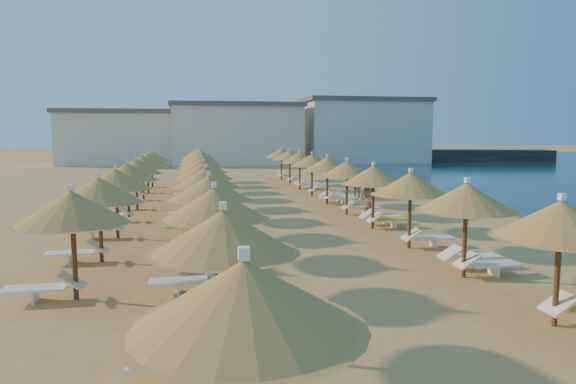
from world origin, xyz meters
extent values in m
plane|color=tan|center=(0.00, 0.00, 0.00)|extent=(220.00, 220.00, 0.00)
cube|color=black|center=(27.22, 45.51, 0.75)|extent=(30.16, 10.32, 1.50)
cube|color=silver|center=(-12.26, 46.87, 3.00)|extent=(15.00, 8.00, 6.00)
cube|color=#59514C|center=(-12.26, 46.87, 6.25)|extent=(15.60, 8.48, 0.50)
cube|color=silver|center=(0.79, 44.29, 3.40)|extent=(15.00, 8.00, 6.80)
cube|color=#59514C|center=(0.79, 44.29, 7.05)|extent=(15.60, 8.48, 0.50)
cube|color=silver|center=(17.14, 45.17, 3.80)|extent=(15.00, 8.00, 7.60)
cube|color=#59514C|center=(17.14, 45.17, 7.85)|extent=(15.60, 8.48, 0.50)
cylinder|color=brown|center=(2.54, -9.03, 1.04)|extent=(0.12, 0.12, 2.08)
cone|color=olive|center=(2.54, -9.03, 2.21)|extent=(2.52, 2.52, 0.76)
cone|color=olive|center=(2.54, -9.03, 1.89)|extent=(2.72, 2.72, 0.12)
cube|color=white|center=(2.54, -9.03, 2.66)|extent=(0.12, 0.12, 0.14)
cylinder|color=brown|center=(2.54, -5.47, 1.04)|extent=(0.12, 0.12, 2.08)
cone|color=olive|center=(2.54, -5.47, 2.21)|extent=(2.52, 2.52, 0.76)
cone|color=olive|center=(2.54, -5.47, 1.89)|extent=(2.72, 2.72, 0.12)
cube|color=white|center=(2.54, -5.47, 2.66)|extent=(0.12, 0.12, 0.14)
cylinder|color=brown|center=(2.54, -1.90, 1.04)|extent=(0.12, 0.12, 2.08)
cone|color=olive|center=(2.54, -1.90, 2.21)|extent=(2.52, 2.52, 0.76)
cone|color=olive|center=(2.54, -1.90, 1.89)|extent=(2.72, 2.72, 0.12)
cube|color=white|center=(2.54, -1.90, 2.66)|extent=(0.12, 0.12, 0.14)
cylinder|color=brown|center=(2.54, 1.66, 1.04)|extent=(0.12, 0.12, 2.08)
cone|color=olive|center=(2.54, 1.66, 2.21)|extent=(2.52, 2.52, 0.76)
cone|color=olive|center=(2.54, 1.66, 1.89)|extent=(2.72, 2.72, 0.12)
cube|color=white|center=(2.54, 1.66, 2.66)|extent=(0.12, 0.12, 0.14)
cylinder|color=brown|center=(2.54, 5.23, 1.04)|extent=(0.12, 0.12, 2.08)
cone|color=olive|center=(2.54, 5.23, 2.21)|extent=(2.52, 2.52, 0.76)
cone|color=olive|center=(2.54, 5.23, 1.89)|extent=(2.72, 2.72, 0.12)
cube|color=white|center=(2.54, 5.23, 2.66)|extent=(0.12, 0.12, 0.14)
cylinder|color=brown|center=(2.54, 8.79, 1.04)|extent=(0.12, 0.12, 2.08)
cone|color=olive|center=(2.54, 8.79, 2.21)|extent=(2.52, 2.52, 0.76)
cone|color=olive|center=(2.54, 8.79, 1.89)|extent=(2.72, 2.72, 0.12)
cube|color=white|center=(2.54, 8.79, 2.66)|extent=(0.12, 0.12, 0.14)
cylinder|color=brown|center=(2.54, 12.36, 1.04)|extent=(0.12, 0.12, 2.08)
cone|color=olive|center=(2.54, 12.36, 2.21)|extent=(2.52, 2.52, 0.76)
cone|color=olive|center=(2.54, 12.36, 1.89)|extent=(2.72, 2.72, 0.12)
cube|color=white|center=(2.54, 12.36, 2.66)|extent=(0.12, 0.12, 0.14)
cylinder|color=brown|center=(2.54, 15.92, 1.04)|extent=(0.12, 0.12, 2.08)
cone|color=olive|center=(2.54, 15.92, 2.21)|extent=(2.52, 2.52, 0.76)
cone|color=olive|center=(2.54, 15.92, 1.89)|extent=(2.72, 2.72, 0.12)
cube|color=white|center=(2.54, 15.92, 2.66)|extent=(0.12, 0.12, 0.14)
cylinder|color=brown|center=(2.54, 19.49, 1.04)|extent=(0.12, 0.12, 2.08)
cone|color=olive|center=(2.54, 19.49, 2.21)|extent=(2.52, 2.52, 0.76)
cone|color=olive|center=(2.54, 19.49, 1.89)|extent=(2.72, 2.72, 0.12)
cube|color=white|center=(2.54, 19.49, 2.66)|extent=(0.12, 0.12, 0.14)
cylinder|color=brown|center=(2.54, 23.05, 1.04)|extent=(0.12, 0.12, 2.08)
cone|color=olive|center=(2.54, 23.05, 2.21)|extent=(2.52, 2.52, 0.76)
cone|color=olive|center=(2.54, 23.05, 1.89)|extent=(2.72, 2.72, 0.12)
cube|color=white|center=(2.54, 23.05, 2.66)|extent=(0.12, 0.12, 0.14)
cone|color=olive|center=(-4.14, -12.60, 2.21)|extent=(2.52, 2.52, 0.76)
cone|color=olive|center=(-4.14, -12.60, 1.89)|extent=(2.72, 2.72, 0.12)
cube|color=white|center=(-4.14, -12.60, 2.66)|extent=(0.12, 0.12, 0.14)
cylinder|color=brown|center=(-4.14, -9.03, 1.04)|extent=(0.12, 0.12, 2.08)
cone|color=olive|center=(-4.14, -9.03, 2.21)|extent=(2.52, 2.52, 0.76)
cone|color=olive|center=(-4.14, -9.03, 1.89)|extent=(2.72, 2.72, 0.12)
cube|color=white|center=(-4.14, -9.03, 2.66)|extent=(0.12, 0.12, 0.14)
cylinder|color=brown|center=(-4.14, -5.47, 1.04)|extent=(0.12, 0.12, 2.08)
cone|color=olive|center=(-4.14, -5.47, 2.21)|extent=(2.52, 2.52, 0.76)
cone|color=olive|center=(-4.14, -5.47, 1.89)|extent=(2.72, 2.72, 0.12)
cube|color=white|center=(-4.14, -5.47, 2.66)|extent=(0.12, 0.12, 0.14)
cylinder|color=brown|center=(-4.14, -1.90, 1.04)|extent=(0.12, 0.12, 2.08)
cone|color=olive|center=(-4.14, -1.90, 2.21)|extent=(2.52, 2.52, 0.76)
cone|color=olive|center=(-4.14, -1.90, 1.89)|extent=(2.72, 2.72, 0.12)
cube|color=white|center=(-4.14, -1.90, 2.66)|extent=(0.12, 0.12, 0.14)
cylinder|color=brown|center=(-4.14, 1.66, 1.04)|extent=(0.12, 0.12, 2.08)
cone|color=olive|center=(-4.14, 1.66, 2.21)|extent=(2.52, 2.52, 0.76)
cone|color=olive|center=(-4.14, 1.66, 1.89)|extent=(2.72, 2.72, 0.12)
cube|color=white|center=(-4.14, 1.66, 2.66)|extent=(0.12, 0.12, 0.14)
cylinder|color=brown|center=(-4.14, 5.23, 1.04)|extent=(0.12, 0.12, 2.08)
cone|color=olive|center=(-4.14, 5.23, 2.21)|extent=(2.52, 2.52, 0.76)
cone|color=olive|center=(-4.14, 5.23, 1.89)|extent=(2.72, 2.72, 0.12)
cube|color=white|center=(-4.14, 5.23, 2.66)|extent=(0.12, 0.12, 0.14)
cylinder|color=brown|center=(-4.14, 8.79, 1.04)|extent=(0.12, 0.12, 2.08)
cone|color=olive|center=(-4.14, 8.79, 2.21)|extent=(2.52, 2.52, 0.76)
cone|color=olive|center=(-4.14, 8.79, 1.89)|extent=(2.72, 2.72, 0.12)
cube|color=white|center=(-4.14, 8.79, 2.66)|extent=(0.12, 0.12, 0.14)
cylinder|color=brown|center=(-4.14, 12.36, 1.04)|extent=(0.12, 0.12, 2.08)
cone|color=olive|center=(-4.14, 12.36, 2.21)|extent=(2.52, 2.52, 0.76)
cone|color=olive|center=(-4.14, 12.36, 1.89)|extent=(2.72, 2.72, 0.12)
cube|color=white|center=(-4.14, 12.36, 2.66)|extent=(0.12, 0.12, 0.14)
cylinder|color=brown|center=(-4.14, 15.92, 1.04)|extent=(0.12, 0.12, 2.08)
cone|color=olive|center=(-4.14, 15.92, 2.21)|extent=(2.52, 2.52, 0.76)
cone|color=olive|center=(-4.14, 15.92, 1.89)|extent=(2.72, 2.72, 0.12)
cube|color=white|center=(-4.14, 15.92, 2.66)|extent=(0.12, 0.12, 0.14)
cylinder|color=brown|center=(-4.14, 19.49, 1.04)|extent=(0.12, 0.12, 2.08)
cone|color=olive|center=(-4.14, 19.49, 2.21)|extent=(2.52, 2.52, 0.76)
cone|color=olive|center=(-4.14, 19.49, 1.89)|extent=(2.72, 2.72, 0.12)
cube|color=white|center=(-4.14, 19.49, 2.66)|extent=(0.12, 0.12, 0.14)
cylinder|color=brown|center=(-4.14, 23.05, 1.04)|extent=(0.12, 0.12, 2.08)
cone|color=olive|center=(-4.14, 23.05, 2.21)|extent=(2.52, 2.52, 0.76)
cone|color=olive|center=(-4.14, 23.05, 1.89)|extent=(2.72, 2.72, 0.12)
cube|color=white|center=(-4.14, 23.05, 2.66)|extent=(0.12, 0.12, 0.14)
cylinder|color=brown|center=(-7.41, -5.47, 1.04)|extent=(0.12, 0.12, 2.08)
cone|color=olive|center=(-7.41, -5.47, 2.21)|extent=(2.52, 2.52, 0.76)
cone|color=olive|center=(-7.41, -5.47, 1.89)|extent=(2.72, 2.72, 0.12)
cube|color=white|center=(-7.41, -5.47, 2.66)|extent=(0.12, 0.12, 0.14)
cylinder|color=brown|center=(-7.41, -1.90, 1.04)|extent=(0.12, 0.12, 2.08)
cone|color=olive|center=(-7.41, -1.90, 2.21)|extent=(2.52, 2.52, 0.76)
cone|color=olive|center=(-7.41, -1.90, 1.89)|extent=(2.72, 2.72, 0.12)
cube|color=white|center=(-7.41, -1.90, 2.66)|extent=(0.12, 0.12, 0.14)
cylinder|color=brown|center=(-7.41, 1.66, 1.04)|extent=(0.12, 0.12, 2.08)
cone|color=olive|center=(-7.41, 1.66, 2.21)|extent=(2.52, 2.52, 0.76)
cone|color=olive|center=(-7.41, 1.66, 1.89)|extent=(2.72, 2.72, 0.12)
cube|color=white|center=(-7.41, 1.66, 2.66)|extent=(0.12, 0.12, 0.14)
cylinder|color=brown|center=(-7.41, 5.23, 1.04)|extent=(0.12, 0.12, 2.08)
cone|color=olive|center=(-7.41, 5.23, 2.21)|extent=(2.52, 2.52, 0.76)
cone|color=olive|center=(-7.41, 5.23, 1.89)|extent=(2.72, 2.72, 0.12)
cube|color=white|center=(-7.41, 5.23, 2.66)|extent=(0.12, 0.12, 0.14)
cylinder|color=brown|center=(-7.41, 8.79, 1.04)|extent=(0.12, 0.12, 2.08)
cone|color=olive|center=(-7.41, 8.79, 2.21)|extent=(2.52, 2.52, 0.76)
cone|color=olive|center=(-7.41, 8.79, 1.89)|extent=(2.72, 2.72, 0.12)
cube|color=white|center=(-7.41, 8.79, 2.66)|extent=(0.12, 0.12, 0.14)
cylinder|color=brown|center=(-7.41, 12.36, 1.04)|extent=(0.12, 0.12, 2.08)
cone|color=olive|center=(-7.41, 12.36, 2.21)|extent=(2.52, 2.52, 0.76)
cone|color=olive|center=(-7.41, 12.36, 1.89)|extent=(2.72, 2.72, 0.12)
cube|color=white|center=(-7.41, 12.36, 2.66)|extent=(0.12, 0.12, 0.14)
cylinder|color=brown|center=(-7.41, 15.92, 1.04)|extent=(0.12, 0.12, 2.08)
cone|color=olive|center=(-7.41, 15.92, 2.21)|extent=(2.52, 2.52, 0.76)
cone|color=olive|center=(-7.41, 15.92, 1.89)|extent=(2.72, 2.72, 0.12)
cube|color=white|center=(-7.41, 15.92, 2.66)|extent=(0.12, 0.12, 0.14)
cylinder|color=brown|center=(-7.41, 19.49, 1.04)|extent=(0.12, 0.12, 2.08)
cone|color=olive|center=(-7.41, 19.49, 2.21)|extent=(2.52, 2.52, 0.76)
cone|color=olive|center=(-7.41, 19.49, 1.89)|extent=(2.72, 2.72, 0.12)
cube|color=white|center=(-7.41, 19.49, 2.66)|extent=(0.12, 0.12, 0.14)
cube|color=white|center=(2.62, -9.03, 0.46)|extent=(0.58, 0.56, 0.40)
cube|color=white|center=(-5.04, -9.03, 0.32)|extent=(1.41, 0.56, 0.06)
cube|color=white|center=(-5.04, -9.03, 0.16)|extent=(0.06, 0.50, 0.32)
cube|color=white|center=(-4.22, -9.03, 0.46)|extent=(0.58, 0.56, 0.40)
cube|color=white|center=(-5.04, -9.93, 0.32)|extent=(1.41, 0.56, 0.06)
cube|color=white|center=(-5.04, -9.93, 0.16)|extent=(0.06, 0.50, 0.32)
cube|color=white|center=(-4.22, -9.93, 0.46)|extent=(0.58, 0.56, 0.40)
cube|color=white|center=(3.44, -5.47, 0.32)|extent=(1.41, 0.56, 0.06)
cube|color=white|center=(3.44, -5.47, 0.16)|extent=(0.06, 0.50, 0.32)
cube|color=white|center=(2.62, -5.47, 0.46)|extent=(0.58, 0.56, 0.40)
cube|color=white|center=(3.44, -4.57, 0.32)|extent=(1.41, 0.56, 0.06)
cube|color=white|center=(3.44, -4.57, 0.16)|extent=(0.06, 0.50, 0.32)
cube|color=white|center=(2.62, -4.57, 0.46)|extent=(0.58, 0.56, 0.40)
cube|color=white|center=(-5.04, -5.47, 0.32)|extent=(1.41, 0.56, 0.06)
cube|color=white|center=(-5.04, -5.47, 0.16)|extent=(0.06, 0.50, 0.32)
cube|color=white|center=(-4.22, -5.47, 0.46)|extent=(0.58, 0.56, 0.40)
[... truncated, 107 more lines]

